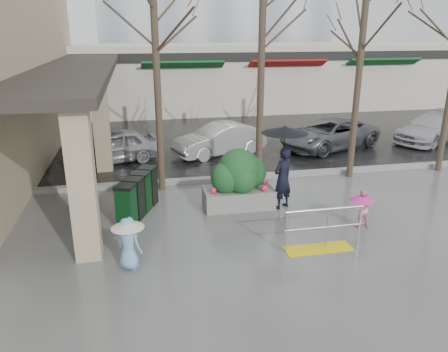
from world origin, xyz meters
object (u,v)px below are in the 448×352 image
object	(u,v)px
child_blue	(128,238)
car_c	(329,134)
handrail	(322,234)
car_a	(112,147)
child_pink	(361,205)
news_boxes	(138,195)
tree_midwest	(263,17)
woman	(284,160)
planter	(239,179)
car_d	(432,128)
tree_mideast	(363,30)
tree_west	(154,22)
car_b	(220,139)

from	to	relation	value
child_blue	car_c	bearing A→B (deg)	-96.03
handrail	car_a	size ratio (longest dim) A/B	0.51
car_a	child_pink	bearing A→B (deg)	25.16
news_boxes	tree_midwest	bearing A→B (deg)	48.75
woman	planter	size ratio (longest dim) A/B	1.21
handrail	car_d	xyz separation A→B (m)	(9.07, 8.67, 0.25)
tree_mideast	car_a	distance (m)	9.79
tree_mideast	woman	distance (m)	5.21
tree_west	car_a	size ratio (longest dim) A/B	1.84
tree_west	handrail	bearing A→B (deg)	-55.01
car_c	woman	bearing A→B (deg)	-56.68
tree_midwest	car_d	bearing A→B (deg)	22.73
child_blue	car_d	world-z (taller)	car_d
woman	car_b	distance (m)	5.96
tree_west	car_d	distance (m)	13.76
child_blue	car_d	distance (m)	15.98
handrail	child_pink	size ratio (longest dim) A/B	1.90
tree_mideast	car_b	size ratio (longest dim) A/B	1.70
tree_west	planter	bearing A→B (deg)	-42.59
car_a	car_b	bearing A→B (deg)	77.06
handrail	woman	xyz separation A→B (m)	(-0.09, 2.58, 1.05)
car_a	handrail	bearing A→B (deg)	14.62
tree_mideast	child_pink	world-z (taller)	tree_mideast
child_blue	car_c	distance (m)	11.89
tree_midwest	car_b	world-z (taller)	tree_midwest
handrail	car_d	world-z (taller)	car_d
child_pink	child_blue	xyz separation A→B (m)	(-5.85, -0.94, 0.12)
car_b	car_c	distance (m)	4.77
child_pink	car_b	bearing A→B (deg)	-73.38
tree_west	news_boxes	distance (m)	4.96
woman	handrail	bearing A→B (deg)	62.07
news_boxes	car_d	xyz separation A→B (m)	(13.20, 5.77, 0.06)
tree_midwest	car_b	size ratio (longest dim) A/B	1.83
tree_west	woman	size ratio (longest dim) A/B	2.82
tree_midwest	woman	size ratio (longest dim) A/B	2.90
handrail	tree_west	distance (m)	7.52
car_a	car_b	xyz separation A→B (m)	(4.27, 0.31, 0.00)
car_c	tree_midwest	bearing A→B (deg)	-70.48
car_c	planter	bearing A→B (deg)	-65.40
tree_midwest	car_b	bearing A→B (deg)	99.38
planter	car_d	size ratio (longest dim) A/B	0.46
planter	tree_mideast	bearing A→B (deg)	23.25
tree_mideast	news_boxes	size ratio (longest dim) A/B	3.18
woman	child_pink	world-z (taller)	woman
woman	child_pink	size ratio (longest dim) A/B	2.41
handrail	child_blue	world-z (taller)	child_blue
tree_mideast	car_a	bearing A→B (deg)	157.79
tree_mideast	tree_west	bearing A→B (deg)	-180.00
car_a	car_c	world-z (taller)	same
child_pink	news_boxes	bearing A→B (deg)	-19.21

